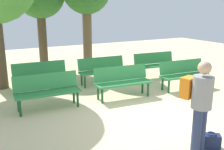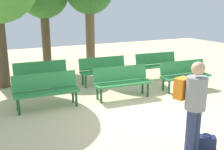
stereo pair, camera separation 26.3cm
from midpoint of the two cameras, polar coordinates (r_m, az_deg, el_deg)
ground_plane at (r=6.17m, az=7.78°, el=-9.19°), size 24.00×24.00×0.00m
bench_r0_c0 at (r=6.69m, az=-15.09°, el=-3.03°), size 1.62×0.55×0.87m
bench_r0_c1 at (r=7.28m, az=1.27°, el=-1.09°), size 1.64×0.62×0.87m
bench_r0_c2 at (r=8.35m, az=14.51°, el=0.51°), size 1.63×0.60×0.87m
bench_r1_c0 at (r=8.17m, az=-16.33°, el=0.06°), size 1.62×0.57×0.87m
bench_r1_c1 at (r=8.59m, az=-2.98°, el=1.35°), size 1.62×0.57×0.87m
bench_r1_c2 at (r=9.57m, az=8.65°, el=2.58°), size 1.63×0.61×0.87m
visitor_with_backpack at (r=4.56m, az=17.06°, el=-5.80°), size 0.44×0.59×1.65m
handbag at (r=5.13m, az=19.46°, el=-13.48°), size 0.36×0.33×0.29m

